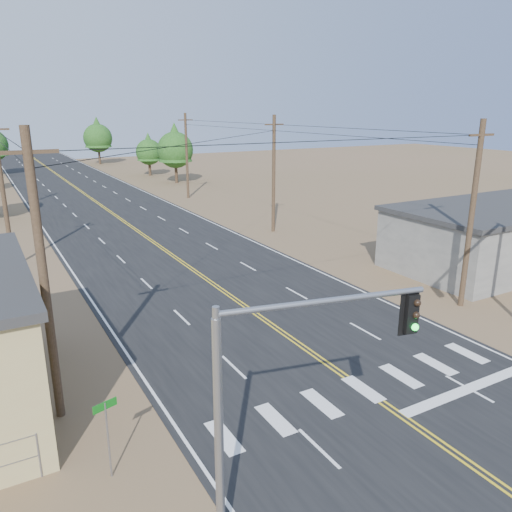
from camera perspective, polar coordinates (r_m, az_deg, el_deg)
road at (r=38.31m, az=-9.99°, el=0.39°), size 15.00×200.00×0.02m
building_right at (r=38.31m, az=26.00°, el=2.03°), size 15.00×8.00×4.00m
utility_pole_left_near at (r=17.73m, az=-23.09°, el=-2.44°), size 1.80×0.30×10.00m
utility_pole_left_mid at (r=37.26m, az=-26.94°, el=6.46°), size 1.80×0.30×10.00m
utility_pole_right_near at (r=28.62m, az=23.42°, el=4.35°), size 1.80×0.30×10.00m
utility_pole_right_mid at (r=43.50m, az=2.03°, el=9.41°), size 1.80×0.30×10.00m
utility_pole_right_far at (r=61.37m, az=-7.93°, el=11.33°), size 1.80×0.30×10.00m
signal_mast_left at (r=11.81m, az=2.78°, el=-14.56°), size 5.06×1.34×6.50m
street_sign at (r=15.72m, az=-16.67°, el=-18.23°), size 0.72×0.25×2.52m
tree_right_near at (r=74.49m, az=-9.24°, el=12.29°), size 5.18×5.18×8.63m
tree_right_mid at (r=83.82m, az=-12.17°, el=11.83°), size 4.11×4.11×6.84m
tree_right_far at (r=104.14m, az=-17.66°, el=13.03°), size 5.44×5.44×9.07m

